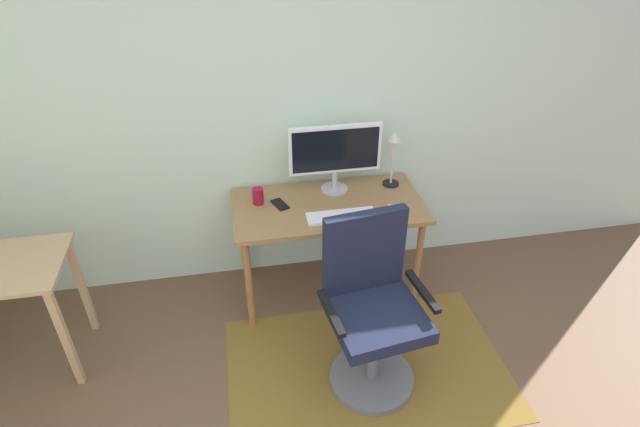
{
  "coord_description": "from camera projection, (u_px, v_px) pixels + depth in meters",
  "views": [
    {
      "loc": [
        -0.46,
        -0.85,
        2.43
      ],
      "look_at": [
        -0.01,
        1.57,
        0.82
      ],
      "focal_mm": 28.21,
      "sensor_mm": 36.0,
      "label": 1
    }
  ],
  "objects": [
    {
      "name": "desk_lamp",
      "position": [
        394.0,
        151.0,
        3.29
      ],
      "size": [
        0.11,
        0.11,
        0.39
      ],
      "color": "black",
      "rests_on": "desk"
    },
    {
      "name": "area_rug",
      "position": [
        367.0,
        367.0,
        3.02
      ],
      "size": [
        1.65,
        1.06,
        0.01
      ],
      "primitive_type": "cube",
      "color": "brown",
      "rests_on": "ground"
    },
    {
      "name": "desk",
      "position": [
        328.0,
        215.0,
        3.26
      ],
      "size": [
        1.22,
        0.63,
        0.72
      ],
      "color": "olive",
      "rests_on": "ground"
    },
    {
      "name": "computer_mouse",
      "position": [
        392.0,
        209.0,
        3.14
      ],
      "size": [
        0.06,
        0.1,
        0.03
      ],
      "primitive_type": "ellipsoid",
      "color": "white",
      "rests_on": "desk"
    },
    {
      "name": "keyboard",
      "position": [
        341.0,
        216.0,
        3.09
      ],
      "size": [
        0.43,
        0.13,
        0.02
      ],
      "primitive_type": "cube",
      "color": "white",
      "rests_on": "desk"
    },
    {
      "name": "coffee_cup",
      "position": [
        258.0,
        196.0,
        3.2
      ],
      "size": [
        0.07,
        0.07,
        0.11
      ],
      "primitive_type": "cylinder",
      "color": "maroon",
      "rests_on": "desk"
    },
    {
      "name": "wall_back",
      "position": [
        303.0,
        97.0,
        3.2
      ],
      "size": [
        6.0,
        0.1,
        2.6
      ],
      "primitive_type": "cube",
      "color": "silver",
      "rests_on": "ground"
    },
    {
      "name": "monitor",
      "position": [
        335.0,
        152.0,
        3.22
      ],
      "size": [
        0.6,
        0.18,
        0.46
      ],
      "color": "#B2B2B7",
      "rests_on": "desk"
    },
    {
      "name": "cell_phone",
      "position": [
        280.0,
        204.0,
        3.21
      ],
      "size": [
        0.12,
        0.16,
        0.01
      ],
      "primitive_type": "cube",
      "rotation": [
        0.0,
        0.0,
        0.38
      ],
      "color": "black",
      "rests_on": "desk"
    },
    {
      "name": "office_chair",
      "position": [
        372.0,
        316.0,
        2.73
      ],
      "size": [
        0.6,
        0.54,
        1.05
      ],
      "rotation": [
        0.0,
        0.0,
        0.14
      ],
      "color": "slate",
      "rests_on": "ground"
    }
  ]
}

